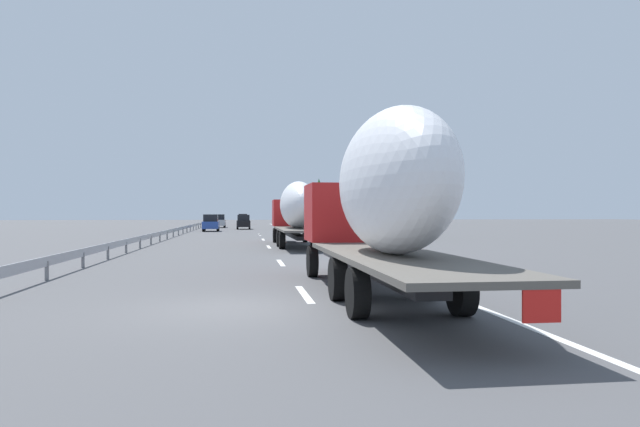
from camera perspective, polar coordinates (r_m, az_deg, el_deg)
ground_plane at (r=52.77m, az=-8.00°, el=-2.28°), size 260.00×260.00×0.00m
lane_stripe_0 at (r=14.96m, az=-1.60°, el=-8.14°), size 3.20×0.20×0.01m
lane_stripe_1 at (r=24.29m, az=-4.00°, el=-4.99°), size 3.20×0.20×0.01m
lane_stripe_2 at (r=35.69m, az=-5.21°, el=-3.38°), size 3.20×0.20×0.01m
lane_stripe_3 at (r=45.65m, az=-5.77°, el=-2.64°), size 3.20×0.20×0.01m
lane_stripe_4 at (r=55.09m, az=-6.11°, el=-2.18°), size 3.20×0.20×0.01m
lane_stripe_5 at (r=56.53m, az=-6.15°, el=-2.12°), size 3.20×0.20×0.01m
edge_line_right at (r=58.01m, az=-2.53°, el=-2.07°), size 110.00×0.20×0.01m
truck_lead at (r=36.36m, az=-2.42°, el=0.42°), size 13.98×2.55×4.11m
truck_trailing at (r=14.18m, az=6.08°, el=1.58°), size 14.12×2.55×4.50m
car_blue_sedan at (r=67.17m, az=-10.98°, el=-0.95°), size 4.05×1.85×1.98m
car_silver_hatch at (r=84.24m, az=-10.17°, el=-0.75°), size 4.57×1.82×1.95m
car_black_suv at (r=75.58m, az=-7.75°, el=-0.86°), size 4.33×1.80×1.91m
car_red_compact at (r=105.51m, az=-7.81°, el=-0.59°), size 4.03×1.80×2.00m
road_sign at (r=53.85m, az=-0.85°, el=0.32°), size 0.10×0.90×3.49m
tree_0 at (r=58.15m, az=3.74°, el=2.18°), size 2.56×2.56×6.71m
tree_1 at (r=51.90m, az=6.91°, el=1.71°), size 3.51×3.51×5.63m
tree_2 at (r=53.40m, az=5.48°, el=2.18°), size 3.13×3.13×6.81m
tree_3 at (r=47.76m, az=7.03°, el=1.68°), size 3.63×3.63×5.67m
tree_4 at (r=88.34m, az=-0.11°, el=1.65°), size 3.64×3.64×7.58m
guardrail_median at (r=56.09m, az=-14.13°, el=-1.55°), size 94.00×0.10×0.76m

